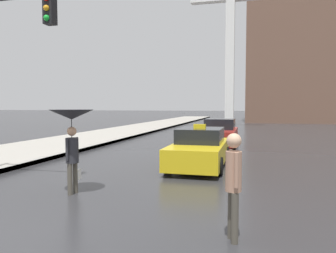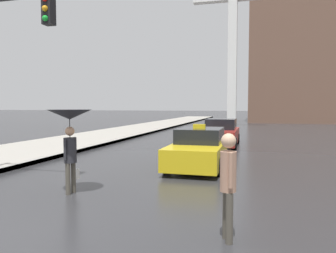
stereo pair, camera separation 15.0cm
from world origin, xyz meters
TOP-DOWN VIEW (x-y plane):
  - taxi at (2.07, 7.98)m, footprint 1.91×4.43m
  - sedan_red at (2.18, 14.50)m, footprint 1.91×4.36m
  - pedestrian_with_umbrella at (-0.47, 3.46)m, footprint 1.10×1.10m
  - pedestrian_man at (3.63, 1.52)m, footprint 0.33×0.42m
  - building_tower_near at (10.85, 44.81)m, footprint 15.61×10.15m
  - monument_cross at (1.59, 31.26)m, footprint 8.28×0.90m

SIDE VIEW (x-z plane):
  - taxi at x=2.07m, z-range -0.13..1.44m
  - sedan_red at x=2.18m, z-range -0.07..1.45m
  - pedestrian_man at x=3.63m, z-range 0.15..1.94m
  - pedestrian_with_umbrella at x=-0.47m, z-range 0.67..2.81m
  - monument_cross at x=1.59m, z-range 1.26..20.07m
  - building_tower_near at x=10.85m, z-range 0.00..22.32m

